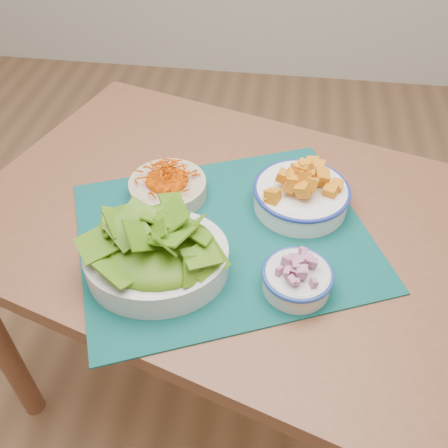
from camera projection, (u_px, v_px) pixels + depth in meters
name	position (u px, v px, depth m)	size (l,w,h in m)	color
ground	(165.00, 344.00, 1.73)	(4.00, 4.00, 0.00)	#A2734E
table	(237.00, 247.00, 1.18)	(1.37, 1.10, 0.75)	brown
placemat	(224.00, 235.00, 1.06)	(0.60, 0.49, 0.00)	#053230
carrot_bowl	(168.00, 184.00, 1.13)	(0.23, 0.23, 0.07)	beige
squash_bowl	(302.00, 189.00, 1.09)	(0.21, 0.21, 0.11)	white
lettuce_bowl	(156.00, 251.00, 0.95)	(0.32, 0.29, 0.12)	silver
onion_bowl	(298.00, 276.00, 0.93)	(0.16, 0.16, 0.07)	silver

